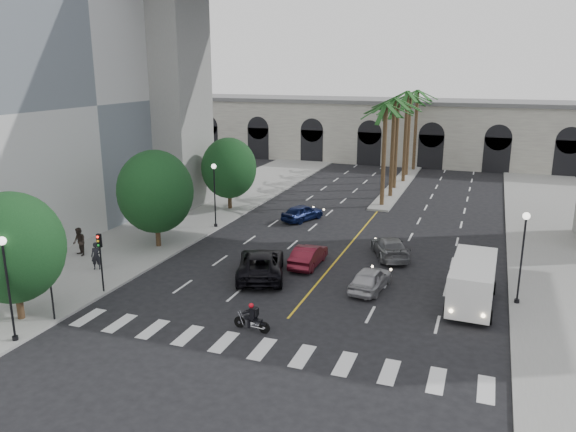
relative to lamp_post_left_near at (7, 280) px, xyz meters
The scene contains 29 objects.
ground 12.86m from the lamp_post_left_near, 23.68° to the left, with size 140.00×140.00×0.00m, color black.
sidewalk_left 20.56m from the lamp_post_left_near, 100.20° to the left, with size 8.00×100.00×0.15m, color gray.
sidewalk_right 33.27m from the lamp_post_left_near, 37.15° to the left, with size 8.00×100.00×0.15m, color gray.
median 44.59m from the lamp_post_left_near, 75.15° to the left, with size 2.00×24.00×0.20m, color gray.
building_left 24.14m from the lamp_post_left_near, 132.54° to the left, with size 16.50×32.50×20.60m.
pier_building 61.08m from the lamp_post_left_near, 79.24° to the left, with size 71.00×10.50×8.50m.
palm_a 35.40m from the lamp_post_left_near, 70.94° to the left, with size 3.20×3.20×10.30m.
palm_b 39.23m from the lamp_post_left_near, 72.73° to the left, with size 3.20×3.20×10.60m.
palm_c 42.88m from the lamp_post_left_near, 74.72° to the left, with size 3.20×3.20×10.10m.
palm_d 46.90m from the lamp_post_left_near, 75.60° to the left, with size 3.20×3.20×10.90m.
palm_e 50.64m from the lamp_post_left_near, 77.01° to the left, with size 3.20×3.20×10.40m.
palm_f 54.61m from the lamp_post_left_near, 77.65° to the left, with size 3.20×3.20×10.70m.
street_tree_near 2.68m from the lamp_post_left_near, 128.66° to the left, with size 5.20×5.20×6.89m.
street_tree_mid 15.12m from the lamp_post_left_near, 96.09° to the left, with size 5.44×5.44×7.21m.
street_tree_far 27.06m from the lamp_post_left_near, 93.39° to the left, with size 5.04×5.04×6.68m.
lamp_post_left_near is the anchor object (origin of this frame).
lamp_post_left_far 21.00m from the lamp_post_left_near, 90.00° to the left, with size 0.40×0.40×5.35m.
lamp_post_right 26.25m from the lamp_post_left_near, 29.69° to the left, with size 0.40×0.40×5.35m.
traffic_signal_near 2.60m from the lamp_post_left_near, 87.71° to the left, with size 0.25×0.18×3.65m.
traffic_signal_far 6.54m from the lamp_post_left_near, 89.12° to the left, with size 0.25×0.18×3.65m.
motorcycle_rider 11.71m from the lamp_post_left_near, 26.58° to the left, with size 2.04×0.56×1.47m.
car_a 19.35m from the lamp_post_left_near, 40.24° to the left, with size 1.66×4.13×1.41m, color #A1A0A5.
car_b 18.25m from the lamp_post_left_near, 56.80° to the left, with size 1.49×4.29×1.41m, color #54101C.
car_c 14.63m from the lamp_post_left_near, 57.80° to the left, with size 2.79×6.05×1.68m, color black.
car_d 23.92m from the lamp_post_left_near, 51.84° to the left, with size 1.99×4.90×1.42m, color slate.
car_e 26.54m from the lamp_post_left_near, 77.09° to the left, with size 1.67×4.16×1.42m, color #0D163F.
cargo_van 23.74m from the lamp_post_left_near, 30.54° to the left, with size 2.59×6.09×2.57m.
pedestrian_a 10.01m from the lamp_post_left_near, 105.66° to the left, with size 0.65×0.43×1.79m, color black.
pedestrian_b 12.70m from the lamp_post_left_near, 116.07° to the left, with size 0.96×0.75×1.98m, color black.
Camera 1 is at (9.32, -23.53, 12.91)m, focal length 35.00 mm.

